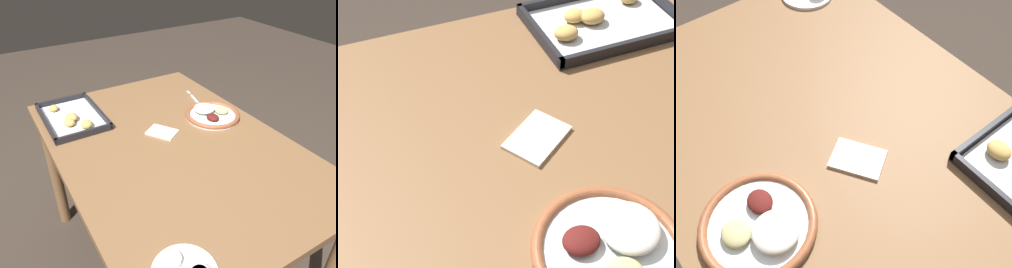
% 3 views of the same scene
% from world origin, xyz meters
% --- Properties ---
extents(ground_plane, '(8.00, 8.00, 0.00)m').
position_xyz_m(ground_plane, '(0.00, 0.00, 0.00)').
color(ground_plane, '#382D26').
extents(dining_table, '(1.25, 0.86, 0.74)m').
position_xyz_m(dining_table, '(0.00, 0.00, 0.64)').
color(dining_table, brown).
rests_on(dining_table, ground_plane).
extents(dinner_plate, '(0.24, 0.24, 0.05)m').
position_xyz_m(dinner_plate, '(0.09, -0.27, 0.76)').
color(dinner_plate, silver).
rests_on(dinner_plate, dining_table).
extents(fork, '(0.21, 0.06, 0.00)m').
position_xyz_m(fork, '(0.26, -0.30, 0.75)').
color(fork, '#B2B2B7').
rests_on(fork, dining_table).
extents(baking_tray, '(0.36, 0.24, 0.04)m').
position_xyz_m(baking_tray, '(0.39, 0.28, 0.76)').
color(baking_tray, black).
rests_on(baking_tray, dining_table).
extents(napkin, '(0.15, 0.14, 0.01)m').
position_xyz_m(napkin, '(0.09, -0.01, 0.75)').
color(napkin, silver).
rests_on(napkin, dining_table).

